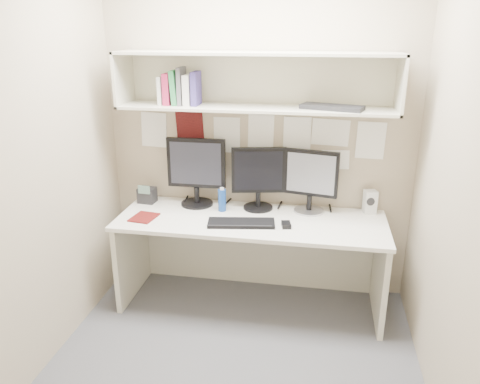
% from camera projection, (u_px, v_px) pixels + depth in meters
% --- Properties ---
extents(floor, '(2.40, 2.00, 0.01)m').
position_uv_depth(floor, '(236.00, 355.00, 3.14)').
color(floor, '#4C4C52').
rests_on(floor, ground).
extents(wall_back, '(2.40, 0.02, 2.60)m').
position_uv_depth(wall_back, '(258.00, 134.00, 3.64)').
color(wall_back, tan).
rests_on(wall_back, ground).
extents(wall_front, '(2.40, 0.02, 2.60)m').
position_uv_depth(wall_front, '(187.00, 244.00, 1.78)').
color(wall_front, tan).
rests_on(wall_front, ground).
extents(wall_left, '(0.02, 2.00, 2.60)m').
position_uv_depth(wall_left, '(45.00, 160.00, 2.90)').
color(wall_left, tan).
rests_on(wall_left, ground).
extents(wall_right, '(0.02, 2.00, 2.60)m').
position_uv_depth(wall_right, '(454.00, 181.00, 2.51)').
color(wall_right, tan).
rests_on(wall_right, ground).
extents(desk, '(2.00, 0.70, 0.73)m').
position_uv_depth(desk, '(251.00, 262.00, 3.62)').
color(desk, silver).
rests_on(desk, floor).
extents(overhead_hutch, '(2.00, 0.38, 0.40)m').
position_uv_depth(overhead_hutch, '(257.00, 80.00, 3.37)').
color(overhead_hutch, beige).
rests_on(overhead_hutch, wall_back).
extents(pinned_papers, '(1.92, 0.01, 0.48)m').
position_uv_depth(pinned_papers, '(258.00, 140.00, 3.65)').
color(pinned_papers, white).
rests_on(pinned_papers, wall_back).
extents(monitor_left, '(0.47, 0.26, 0.54)m').
position_uv_depth(monitor_left, '(196.00, 170.00, 3.68)').
color(monitor_left, black).
rests_on(monitor_left, desk).
extents(monitor_center, '(0.42, 0.23, 0.49)m').
position_uv_depth(monitor_center, '(259.00, 176.00, 3.61)').
color(monitor_center, black).
rests_on(monitor_center, desk).
extents(monitor_right, '(0.42, 0.23, 0.49)m').
position_uv_depth(monitor_right, '(310.00, 179.00, 3.55)').
color(monitor_right, '#A5A5AA').
rests_on(monitor_right, desk).
extents(keyboard, '(0.50, 0.24, 0.02)m').
position_uv_depth(keyboard, '(241.00, 223.00, 3.38)').
color(keyboard, black).
rests_on(keyboard, desk).
extents(mouse, '(0.08, 0.11, 0.03)m').
position_uv_depth(mouse, '(286.00, 225.00, 3.34)').
color(mouse, black).
rests_on(mouse, desk).
extents(speaker, '(0.11, 0.11, 0.18)m').
position_uv_depth(speaker, '(370.00, 202.00, 3.58)').
color(speaker, silver).
rests_on(speaker, desk).
extents(blue_bottle, '(0.06, 0.06, 0.19)m').
position_uv_depth(blue_bottle, '(222.00, 200.00, 3.61)').
color(blue_bottle, navy).
rests_on(blue_bottle, desk).
extents(maroon_notebook, '(0.20, 0.23, 0.01)m').
position_uv_depth(maroon_notebook, '(144.00, 217.00, 3.50)').
color(maroon_notebook, '#55100E').
rests_on(maroon_notebook, desk).
extents(desk_phone, '(0.14, 0.13, 0.16)m').
position_uv_depth(desk_phone, '(147.00, 195.00, 3.80)').
color(desk_phone, black).
rests_on(desk_phone, desk).
extents(book_stack, '(0.29, 0.17, 0.27)m').
position_uv_depth(book_stack, '(180.00, 88.00, 3.42)').
color(book_stack, beige).
rests_on(book_stack, overhead_hutch).
extents(hutch_tray, '(0.46, 0.28, 0.03)m').
position_uv_depth(hutch_tray, '(332.00, 107.00, 3.25)').
color(hutch_tray, black).
rests_on(hutch_tray, overhead_hutch).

